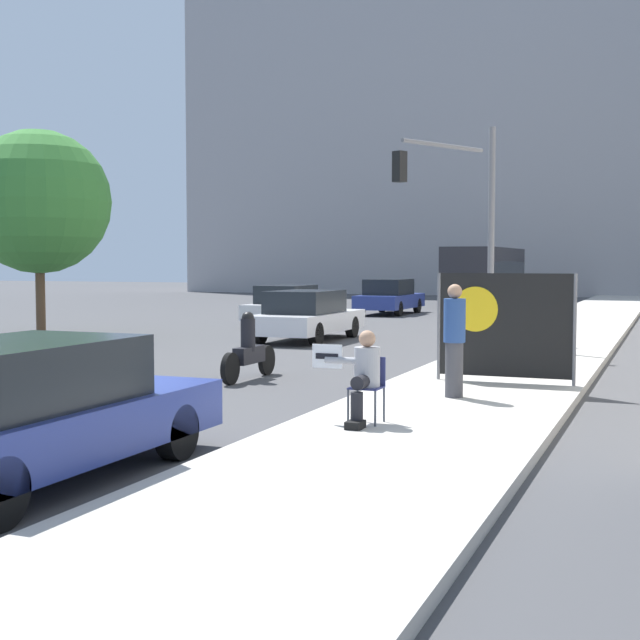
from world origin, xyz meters
TOP-DOWN VIEW (x-y plane):
  - ground_plane at (0.00, 0.00)m, footprint 160.00×160.00m
  - sidewalk_curb at (3.86, 15.00)m, footprint 3.35×90.00m
  - building_backdrop_far at (-2.00, 58.02)m, footprint 52.00×12.00m
  - seated_protester at (3.18, 3.10)m, footprint 0.94×0.77m
  - jogger_on_sidewalk at (3.75, 5.81)m, footprint 0.34×0.34m
  - protest_banner at (4.15, 7.81)m, footprint 2.42×0.06m
  - traffic_light_pole at (1.54, 15.01)m, footprint 3.09×2.86m
  - parked_car_curbside at (0.85, -0.59)m, footprint 1.89×4.71m
  - car_on_road_nearest at (-2.92, 15.83)m, footprint 1.90×4.67m
  - car_on_road_midblock at (-5.90, 21.18)m, footprint 1.82×4.20m
  - car_on_road_distant at (-4.64, 29.31)m, footprint 1.88×4.67m
  - city_bus_on_road at (-2.53, 39.62)m, footprint 2.55×10.13m
  - motorcycle_on_road at (-0.64, 7.46)m, footprint 0.28×2.17m
  - street_tree_near_curb at (-10.72, 13.80)m, footprint 4.27×4.27m

SIDE VIEW (x-z plane):
  - ground_plane at x=0.00m, z-range 0.00..0.00m
  - sidewalk_curb at x=3.86m, z-range 0.00..0.15m
  - motorcycle_on_road at x=-0.64m, z-range -0.10..1.22m
  - car_on_road_midblock at x=-5.90m, z-range 0.00..1.44m
  - car_on_road_nearest at x=-2.92m, z-range 0.00..1.45m
  - parked_car_curbside at x=0.85m, z-range 0.00..1.47m
  - car_on_road_distant at x=-4.64m, z-range -0.01..1.53m
  - seated_protester at x=3.18m, z-range 0.19..1.41m
  - jogger_on_sidewalk at x=3.75m, z-range 0.17..1.94m
  - protest_banner at x=4.15m, z-range 0.20..2.12m
  - city_bus_on_road at x=-2.53m, z-range 0.24..3.26m
  - traffic_light_pole at x=1.54m, z-range 1.14..6.58m
  - street_tree_near_curb at x=-10.72m, z-range 0.95..7.14m
  - building_backdrop_far at x=-2.00m, z-range 0.00..23.49m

